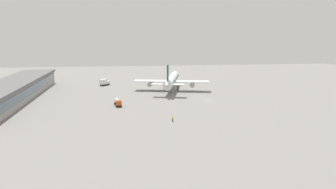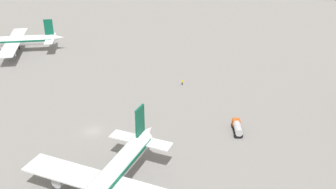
{
  "view_description": "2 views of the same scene",
  "coord_description": "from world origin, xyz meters",
  "views": [
    {
      "loc": [
        127.73,
        -32.68,
        26.84
      ],
      "look_at": [
        2.04,
        -16.08,
        3.15
      ],
      "focal_mm": 35.48,
      "sensor_mm": 36.0,
      "label": 1
    },
    {
      "loc": [
        -84.01,
        -32.88,
        55.06
      ],
      "look_at": [
        11.79,
        -17.04,
        5.77
      ],
      "focal_mm": 44.59,
      "sensor_mm": 36.0,
      "label": 2
    }
  ],
  "objects": [
    {
      "name": "ground",
      "position": [
        0.0,
        0.0,
        0.0
      ],
      "size": [
        288.0,
        288.0,
        0.0
      ],
      "primitive_type": "plane",
      "color": "gray"
    },
    {
      "name": "terminal_building",
      "position": [
        -13.34,
        -77.94,
        3.72
      ],
      "size": [
        89.43,
        15.99,
        7.3
      ],
      "color": "#9E9993",
      "rests_on": "ground"
    },
    {
      "name": "airplane_taxiing",
      "position": [
        -25.58,
        -10.77,
        4.88
      ],
      "size": [
        43.59,
        35.53,
        13.42
      ],
      "rotation": [
        0.0,
        0.0,
        2.9
      ],
      "color": "white",
      "rests_on": "ground"
    },
    {
      "name": "catering_truck",
      "position": [
        -44.11,
        -43.09,
        1.7
      ],
      "size": [
        5.31,
        5.3,
        3.3
      ],
      "rotation": [
        0.0,
        0.0,
        2.36
      ],
      "color": "black",
      "rests_on": "ground"
    },
    {
      "name": "fuel_truck",
      "position": [
        5.47,
        -35.42,
        1.39
      ],
      "size": [
        6.52,
        3.0,
        2.5
      ],
      "rotation": [
        0.0,
        0.0,
        0.16
      ],
      "color": "black",
      "rests_on": "ground"
    },
    {
      "name": "ground_crew_worker",
      "position": [
        30.18,
        -18.39,
        0.85
      ],
      "size": [
        0.54,
        0.54,
        1.67
      ],
      "rotation": [
        0.0,
        0.0,
        3.96
      ],
      "color": "#1E2338",
      "rests_on": "ground"
    }
  ]
}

